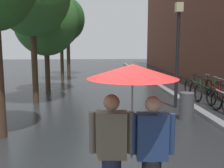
% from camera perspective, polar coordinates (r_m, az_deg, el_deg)
% --- Properties ---
extents(kerb_strip, '(0.30, 36.00, 0.12)m').
position_cam_1_polar(kerb_strip, '(14.23, 10.84, -0.59)').
color(kerb_strip, slate).
rests_on(kerb_strip, ground).
extents(street_tree_2, '(3.11, 3.11, 5.20)m').
position_cam_1_polar(street_tree_2, '(13.31, -14.51, 13.44)').
color(street_tree_2, '#473323').
rests_on(street_tree_2, ground).
extents(street_tree_3, '(2.61, 2.61, 5.60)m').
position_cam_1_polar(street_tree_3, '(17.25, -11.27, 13.82)').
color(street_tree_3, '#473323').
rests_on(street_tree_3, ground).
extents(street_tree_4, '(2.63, 2.63, 5.89)m').
position_cam_1_polar(street_tree_4, '(20.54, -9.83, 13.91)').
color(street_tree_4, '#473323').
rests_on(street_tree_4, ground).
extents(parked_bicycle_4, '(1.14, 0.80, 0.96)m').
position_cam_1_polar(parked_bicycle_4, '(10.71, 23.49, -2.42)').
color(parked_bicycle_4, black).
rests_on(parked_bicycle_4, ground).
extents(parked_bicycle_5, '(1.11, 0.74, 0.96)m').
position_cam_1_polar(parked_bicycle_5, '(11.29, 20.89, -1.75)').
color(parked_bicycle_5, black).
rests_on(parked_bicycle_5, ground).
extents(parked_bicycle_6, '(1.12, 0.77, 0.96)m').
position_cam_1_polar(parked_bicycle_6, '(11.98, 19.85, -1.12)').
color(parked_bicycle_6, black).
rests_on(parked_bicycle_6, ground).
extents(parked_bicycle_7, '(1.09, 0.71, 0.96)m').
position_cam_1_polar(parked_bicycle_7, '(12.70, 18.56, -0.53)').
color(parked_bicycle_7, black).
rests_on(parked_bicycle_7, ground).
extents(couple_under_umbrella, '(1.17, 1.17, 2.05)m').
position_cam_1_polar(couple_under_umbrella, '(3.35, 4.45, -6.88)').
color(couple_under_umbrella, '#1E233D').
rests_on(couple_under_umbrella, ground).
extents(street_lamp_post, '(0.24, 0.24, 3.77)m').
position_cam_1_polar(street_lamp_post, '(9.62, 14.34, 8.00)').
color(street_lamp_post, black).
rests_on(street_lamp_post, ground).
extents(litter_bin, '(0.44, 0.44, 0.85)m').
position_cam_1_polar(litter_bin, '(8.29, 16.19, -4.75)').
color(litter_bin, '#4C4C51').
rests_on(litter_bin, ground).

